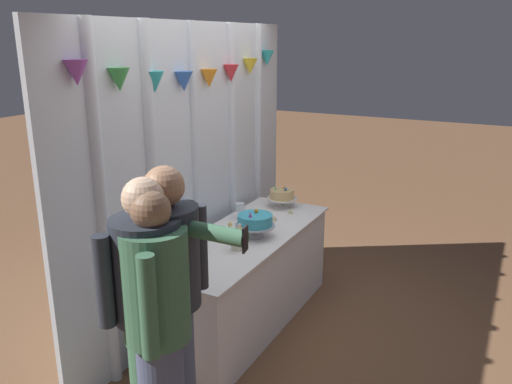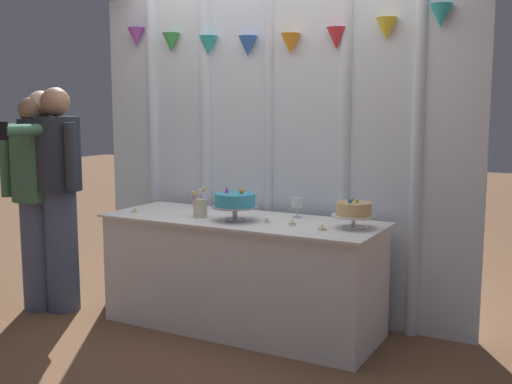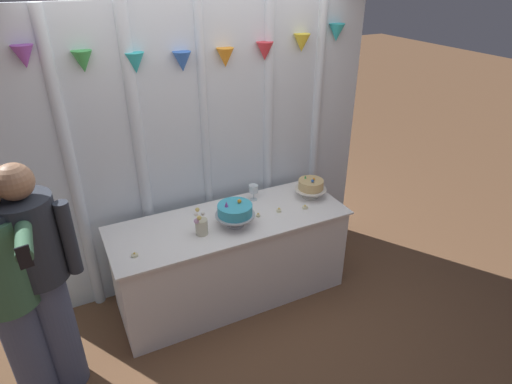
{
  "view_description": "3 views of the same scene",
  "coord_description": "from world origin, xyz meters",
  "views": [
    {
      "loc": [
        -3.39,
        -1.77,
        2.29
      ],
      "look_at": [
        0.29,
        0.14,
        1.05
      ],
      "focal_mm": 36.59,
      "sensor_mm": 36.0,
      "label": 1
    },
    {
      "loc": [
        2.06,
        -3.49,
        1.53
      ],
      "look_at": [
        0.1,
        0.12,
        0.96
      ],
      "focal_mm": 43.12,
      "sensor_mm": 36.0,
      "label": 2
    },
    {
      "loc": [
        -1.14,
        -2.67,
        2.62
      ],
      "look_at": [
        0.23,
        0.09,
        0.98
      ],
      "focal_mm": 30.3,
      "sensor_mm": 36.0,
      "label": 3
    }
  ],
  "objects": [
    {
      "name": "tealight_near_left",
      "position": [
        0.23,
        0.04,
        0.79
      ],
      "size": [
        0.04,
        0.04,
        0.03
      ],
      "color": "beige",
      "rests_on": "cake_table"
    },
    {
      "name": "tealight_far_left",
      "position": [
        -0.8,
        -0.05,
        0.79
      ],
      "size": [
        0.05,
        0.05,
        0.03
      ],
      "color": "beige",
      "rests_on": "cake_table"
    },
    {
      "name": "draped_curtain",
      "position": [
        -0.02,
        0.55,
        1.25
      ],
      "size": [
        3.02,
        0.15,
        2.41
      ],
      "color": "silver",
      "rests_on": "ground_plane"
    },
    {
      "name": "ground_plane",
      "position": [
        0.0,
        0.0,
        0.0
      ],
      "size": [
        24.0,
        24.0,
        0.0
      ],
      "primitive_type": "plane",
      "color": "brown"
    },
    {
      "name": "guest_man_pink_jacket",
      "position": [
        -1.54,
        -0.2,
        0.9
      ],
      "size": [
        0.48,
        0.48,
        1.65
      ],
      "color": "#3D6B4C",
      "rests_on": "ground_plane"
    },
    {
      "name": "flower_vase",
      "position": [
        -0.28,
        0.01,
        0.85
      ],
      "size": [
        0.11,
        0.13,
        0.2
      ],
      "color": "beige",
      "rests_on": "cake_table"
    },
    {
      "name": "tealight_near_right",
      "position": [
        0.42,
        0.03,
        0.79
      ],
      "size": [
        0.04,
        0.04,
        0.04
      ],
      "color": "beige",
      "rests_on": "cake_table"
    },
    {
      "name": "tealight_far_right",
      "position": [
        0.64,
        -0.02,
        0.79
      ],
      "size": [
        0.05,
        0.05,
        0.04
      ],
      "color": "beige",
      "rests_on": "cake_table"
    },
    {
      "name": "guest_girl_blue_dress",
      "position": [
        -1.57,
        -0.28,
        0.88
      ],
      "size": [
        0.46,
        0.64,
        1.61
      ],
      "color": "#4C5675",
      "rests_on": "ground_plane"
    },
    {
      "name": "cake_display_nearleft",
      "position": [
        0.01,
        0.01,
        0.91
      ],
      "size": [
        0.31,
        0.31,
        0.23
      ],
      "color": "#B2B2B7",
      "rests_on": "cake_table"
    },
    {
      "name": "cake_display_nearright",
      "position": [
        0.79,
        0.14,
        0.89
      ],
      "size": [
        0.28,
        0.28,
        0.19
      ],
      "color": "silver",
      "rests_on": "cake_table"
    },
    {
      "name": "wine_glass",
      "position": [
        0.32,
        0.32,
        0.88
      ],
      "size": [
        0.08,
        0.08,
        0.14
      ],
      "color": "silver",
      "rests_on": "cake_table"
    },
    {
      "name": "guest_man_dark_suit",
      "position": [
        -1.38,
        -0.21,
        0.92
      ],
      "size": [
        0.48,
        0.43,
        1.68
      ],
      "color": "#4C5675",
      "rests_on": "ground_plane"
    },
    {
      "name": "cake_table",
      "position": [
        0.0,
        0.1,
        0.39
      ],
      "size": [
        1.95,
        0.71,
        0.78
      ],
      "color": "white",
      "rests_on": "ground_plane"
    }
  ]
}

